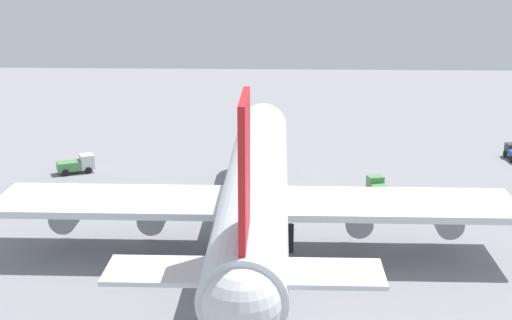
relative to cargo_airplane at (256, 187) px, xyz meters
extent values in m
plane|color=gray|center=(0.08, 0.00, -6.20)|extent=(238.96, 238.96, 0.00)
cylinder|color=silver|center=(0.08, 0.00, 0.12)|extent=(53.70, 6.60, 6.60)
sphere|color=silver|center=(26.94, 0.00, 0.12)|extent=(6.46, 6.46, 6.46)
sphere|color=silver|center=(-26.77, 0.00, 0.12)|extent=(5.61, 5.61, 5.61)
cube|color=red|center=(-22.47, 0.00, 8.69)|extent=(7.52, 0.50, 10.55)
cube|color=silver|center=(-23.55, -5.25, 1.11)|extent=(4.83, 9.89, 0.36)
cube|color=silver|center=(-23.55, 5.25, 1.11)|extent=(4.83, 9.89, 0.36)
cube|color=silver|center=(-2.60, -14.15, -0.87)|extent=(9.13, 24.33, 0.70)
cube|color=silver|center=(-2.60, 14.15, -0.87)|extent=(9.13, 24.33, 0.70)
cylinder|color=gray|center=(-1.60, -10.50, -2.61)|extent=(5.28, 2.77, 2.77)
cylinder|color=gray|center=(-1.60, -19.50, -2.61)|extent=(5.28, 2.77, 2.77)
cylinder|color=gray|center=(-1.60, 10.50, -2.61)|extent=(5.28, 2.77, 2.77)
cylinder|color=gray|center=(-1.60, 19.50, -2.61)|extent=(5.28, 2.77, 2.77)
cylinder|color=black|center=(17.27, 0.00, -4.69)|extent=(0.70, 0.70, 3.02)
cylinder|color=black|center=(-2.60, -3.63, -4.69)|extent=(0.70, 0.70, 3.02)
cylinder|color=black|center=(-2.60, 3.63, -4.69)|extent=(0.70, 0.70, 3.02)
cube|color=silver|center=(25.09, 24.76, -4.74)|extent=(2.61, 2.50, 2.03)
cube|color=#4C8C4C|center=(24.05, 27.06, -5.13)|extent=(3.19, 3.78, 1.26)
cylinder|color=black|center=(24.05, 24.34, -5.76)|extent=(0.62, 0.93, 0.89)
cylinder|color=black|center=(26.08, 25.26, -5.76)|extent=(0.62, 0.93, 0.89)
cylinder|color=black|center=(22.77, 27.20, -5.76)|extent=(0.62, 0.93, 0.89)
cylinder|color=black|center=(24.80, 28.11, -5.76)|extent=(0.62, 0.93, 0.89)
cylinder|color=black|center=(34.86, -36.41, -5.72)|extent=(0.96, 0.31, 0.95)
cylinder|color=black|center=(31.95, -36.50, -5.72)|extent=(0.96, 0.31, 0.95)
cube|color=#4C8C4C|center=(16.66, -14.64, -4.79)|extent=(2.01, 2.24, 1.91)
cube|color=#4C8C4C|center=(14.63, -15.15, -5.16)|extent=(2.97, 2.48, 1.17)
cylinder|color=black|center=(16.91, -15.65, -5.75)|extent=(0.95, 0.49, 0.91)
cylinder|color=black|center=(16.40, -13.62, -5.75)|extent=(0.95, 0.49, 0.91)
cylinder|color=black|center=(14.41, -16.28, -5.75)|extent=(0.95, 0.49, 0.91)
cylinder|color=black|center=(13.89, -14.26, -5.75)|extent=(0.95, 0.49, 0.91)
cone|color=orange|center=(26.97, -2.42, -5.89)|extent=(0.43, 0.43, 0.62)
camera|label=1|loc=(-72.23, -2.66, 23.57)|focal=51.00mm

